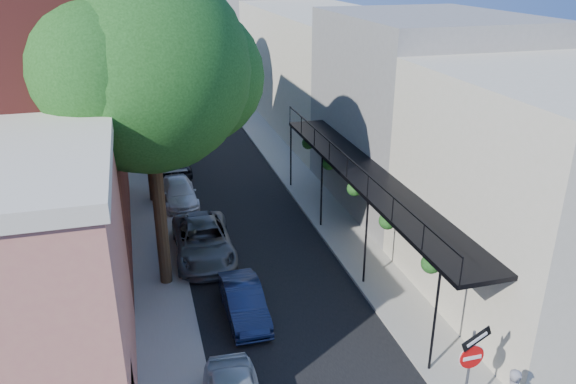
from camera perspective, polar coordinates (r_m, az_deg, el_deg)
road_surface at (r=40.50m, az=-8.92°, el=6.21°), size 6.00×64.00×0.01m
sidewalk_left at (r=40.26m, az=-14.60°, el=5.73°), size 2.00×64.00×0.12m
sidewalk_right at (r=41.10m, az=-3.35°, el=6.77°), size 2.00×64.00×0.12m
buildings_left at (r=38.29m, az=-23.33°, el=11.31°), size 10.10×59.10×12.00m
buildings_right at (r=40.96m, az=3.68°, el=12.97°), size 9.80×55.00×10.00m
sign_post at (r=15.28m, az=18.11°, el=-15.96°), size 0.89×0.17×2.99m
oak_near at (r=19.25m, az=-12.91°, el=11.89°), size 7.48×6.80×11.42m
oak_mid at (r=27.23m, az=-13.93°, el=13.08°), size 6.60×6.00×10.20m
oak_far at (r=36.07m, az=-14.70°, el=17.15°), size 7.70×7.00×11.90m
parked_car_b at (r=19.33m, az=-4.49°, el=-11.05°), size 1.24×3.55×1.17m
parked_car_c at (r=23.09m, az=-8.59°, el=-4.94°), size 2.42×5.04×1.39m
parked_car_d at (r=28.27m, az=-10.99°, el=-0.06°), size 1.70×3.96×1.14m
parked_car_e at (r=32.50m, az=-11.45°, el=3.15°), size 1.69×4.04×1.37m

